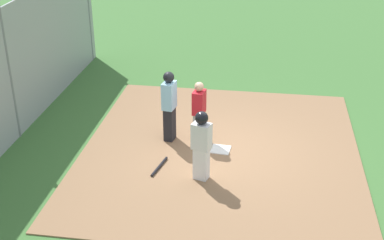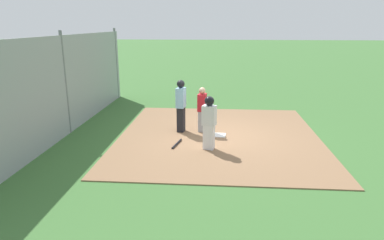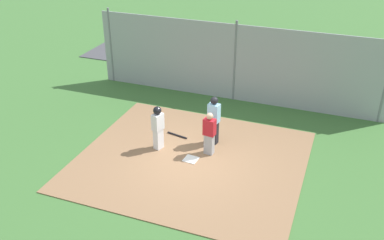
{
  "view_description": "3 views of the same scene",
  "coord_description": "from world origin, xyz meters",
  "views": [
    {
      "loc": [
        10.66,
        0.93,
        6.06
      ],
      "look_at": [
        -0.28,
        -0.72,
        0.62
      ],
      "focal_mm": 48.82,
      "sensor_mm": 36.0,
      "label": 1
    },
    {
      "loc": [
        10.69,
        -0.04,
        3.55
      ],
      "look_at": [
        0.45,
        -0.84,
        0.66
      ],
      "focal_mm": 32.14,
      "sensor_mm": 36.0,
      "label": 2
    },
    {
      "loc": [
        -4.25,
        11.14,
        7.84
      ],
      "look_at": [
        0.32,
        -0.96,
        0.95
      ],
      "focal_mm": 40.73,
      "sensor_mm": 36.0,
      "label": 3
    }
  ],
  "objects": [
    {
      "name": "dirt_infield",
      "position": [
        0.0,
        0.0,
        0.01
      ],
      "size": [
        7.2,
        6.4,
        0.03
      ],
      "primitive_type": "cube",
      "color": "#896647",
      "rests_on": "ground_plane"
    },
    {
      "name": "home_plate",
      "position": [
        0.0,
        0.0,
        0.04
      ],
      "size": [
        0.47,
        0.47,
        0.02
      ],
      "primitive_type": "cube",
      "rotation": [
        0.0,
        0.0,
        -0.08
      ],
      "color": "white",
      "rests_on": "dirt_infield"
    },
    {
      "name": "ground_plane",
      "position": [
        0.0,
        0.0,
        0.0
      ],
      "size": [
        140.0,
        140.0,
        0.0
      ],
      "primitive_type": "plane",
      "color": "#3D6B33"
    },
    {
      "name": "umpire",
      "position": [
        -0.35,
        -1.28,
        0.95
      ],
      "size": [
        0.42,
        0.32,
        1.75
      ],
      "rotation": [
        0.0,
        0.0,
        1.39
      ],
      "color": "black",
      "rests_on": "dirt_infield"
    },
    {
      "name": "baseball_bat",
      "position": [
        1.0,
        -1.26,
        0.06
      ],
      "size": [
        0.81,
        0.23,
        0.06
      ],
      "primitive_type": "cylinder",
      "rotation": [
        0.0,
        1.57,
        6.07
      ],
      "color": "black",
      "rests_on": "dirt_infield"
    },
    {
      "name": "catcher",
      "position": [
        -0.43,
        -0.58,
        0.8
      ],
      "size": [
        0.41,
        0.31,
        1.5
      ],
      "rotation": [
        0.0,
        0.0,
        1.44
      ],
      "color": "#9E9EA3",
      "rests_on": "dirt_infield"
    },
    {
      "name": "runner",
      "position": [
        1.28,
        -0.29,
        0.91
      ],
      "size": [
        0.36,
        0.44,
        1.56
      ],
      "rotation": [
        0.0,
        0.0,
        2.85
      ],
      "color": "silver",
      "rests_on": "dirt_infield"
    },
    {
      "name": "backstop_fence",
      "position": [
        0.0,
        -5.01,
        1.6
      ],
      "size": [
        12.0,
        0.1,
        3.35
      ],
      "color": "#93999E",
      "rests_on": "ground_plane"
    }
  ]
}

